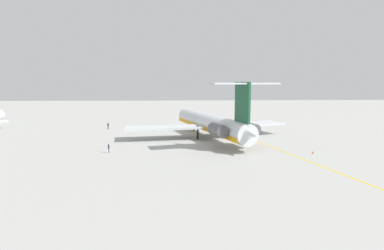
{
  "coord_description": "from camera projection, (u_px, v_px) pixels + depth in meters",
  "views": [
    {
      "loc": [
        -68.45,
        12.8,
        12.23
      ],
      "look_at": [
        4.26,
        8.85,
        2.97
      ],
      "focal_mm": 30.04,
      "sensor_mm": 36.0,
      "label": 1
    }
  ],
  "objects": [
    {
      "name": "safety_cone_tail",
      "position": [
        135.0,
        127.0,
        89.63
      ],
      "size": [
        0.4,
        0.4,
        0.55
      ],
      "primitive_type": "cone",
      "color": "#EA590F",
      "rests_on": "ground"
    },
    {
      "name": "ground",
      "position": [
        233.0,
        141.0,
        70.04
      ],
      "size": [
        351.14,
        351.14,
        0.0
      ],
      "primitive_type": "plane",
      "color": "#ADADA8"
    },
    {
      "name": "taxiway_centreline",
      "position": [
        246.0,
        137.0,
        74.45
      ],
      "size": [
        78.12,
        16.47,
        0.01
      ],
      "primitive_type": "cube",
      "rotation": [
        0.0,
        0.0,
        0.2
      ],
      "color": "gold",
      "rests_on": "ground"
    },
    {
      "name": "ground_crew_near_tail",
      "position": [
        108.0,
        125.0,
        87.93
      ],
      "size": [
        0.29,
        0.46,
        1.8
      ],
      "rotation": [
        0.0,
        0.0,
        3.15
      ],
      "color": "black",
      "rests_on": "ground"
    },
    {
      "name": "safety_cone_nose",
      "position": [
        313.0,
        152.0,
        56.88
      ],
      "size": [
        0.4,
        0.4,
        0.55
      ],
      "primitive_type": "cone",
      "color": "#EA590F",
      "rests_on": "ground"
    },
    {
      "name": "main_jetliner",
      "position": [
        211.0,
        123.0,
        72.41
      ],
      "size": [
        42.76,
        38.25,
        12.63
      ],
      "rotation": [
        0.0,
        0.0,
        0.25
      ],
      "color": "silver",
      "rests_on": "ground"
    },
    {
      "name": "ground_crew_near_nose",
      "position": [
        109.0,
        147.0,
        57.41
      ],
      "size": [
        0.42,
        0.27,
        1.68
      ],
      "rotation": [
        0.0,
        0.0,
        4.97
      ],
      "color": "black",
      "rests_on": "ground"
    },
    {
      "name": "safety_cone_wingtip",
      "position": [
        142.0,
        126.0,
        91.48
      ],
      "size": [
        0.4,
        0.4,
        0.55
      ],
      "primitive_type": "cone",
      "color": "#EA590F",
      "rests_on": "ground"
    }
  ]
}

